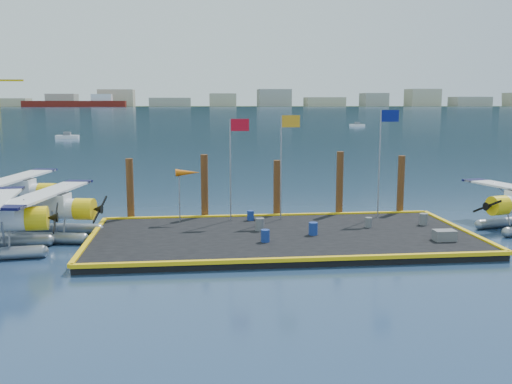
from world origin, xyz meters
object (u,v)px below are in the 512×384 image
at_px(drum_0, 260,224).
at_px(drum_5, 251,215).
at_px(piling_0, 130,191).
at_px(seaplane_b, 41,211).
at_px(piling_1, 205,189).
at_px(drum_3, 265,236).
at_px(seaplane_c, 9,195).
at_px(crate, 444,235).
at_px(piling_2, 277,191).
at_px(piling_3, 340,186).
at_px(piling_4, 401,187).
at_px(flagpole_yellow, 285,151).
at_px(drum_4, 424,219).
at_px(drum_2, 369,222).
at_px(flagpole_red, 234,153).
at_px(drum_1, 313,229).
at_px(flagpole_blue, 383,147).
at_px(windsock, 187,174).

bearing_deg(drum_0, drum_5, 94.53).
bearing_deg(drum_5, piling_0, 166.93).
xyz_separation_m(seaplane_b, piling_1, (8.91, 3.31, 0.61)).
bearing_deg(drum_5, drum_0, -85.47).
bearing_deg(drum_3, seaplane_c, 148.22).
distance_m(drum_0, crate, 9.65).
distance_m(piling_1, piling_2, 4.50).
relative_size(piling_0, piling_3, 0.93).
relative_size(piling_2, piling_4, 0.95).
bearing_deg(drum_5, seaplane_c, 164.89).
bearing_deg(drum_0, flagpole_yellow, 57.79).
bearing_deg(crate, drum_4, 83.21).
bearing_deg(drum_2, piling_2, 136.90).
height_order(seaplane_c, drum_5, seaplane_c).
distance_m(seaplane_b, crate, 21.36).
relative_size(flagpole_red, piling_0, 1.50).
bearing_deg(drum_4, piling_4, 88.75).
relative_size(seaplane_c, drum_0, 14.37).
height_order(crate, piling_3, piling_3).
relative_size(drum_4, drum_5, 1.15).
xyz_separation_m(piling_0, piling_3, (13.00, 0.00, 0.15)).
bearing_deg(piling_2, piling_3, 0.00).
relative_size(drum_1, drum_5, 1.15).
xyz_separation_m(drum_1, crate, (6.37, -1.98, -0.06)).
bearing_deg(drum_1, crate, -17.23).
xyz_separation_m(flagpole_yellow, flagpole_blue, (5.99, -0.00, 0.17)).
xyz_separation_m(drum_4, piling_4, (0.09, 4.03, 1.27)).
relative_size(seaplane_b, windsock, 3.11).
height_order(flagpole_red, piling_3, flagpole_red).
bearing_deg(seaplane_c, drum_1, 74.67).
height_order(crate, piling_1, piling_1).
bearing_deg(flagpole_blue, drum_3, -145.25).
relative_size(flagpole_blue, piling_1, 1.55).
bearing_deg(piling_4, piling_1, 180.00).
bearing_deg(piling_3, flagpole_red, -166.75).
bearing_deg(drum_0, drum_3, -90.42).
distance_m(drum_0, piling_1, 5.49).
distance_m(drum_0, piling_3, 7.30).
height_order(windsock, piling_2, piling_2).
bearing_deg(drum_3, flagpole_red, 102.19).
relative_size(seaplane_c, drum_1, 14.98).
bearing_deg(drum_0, crate, -19.94).
bearing_deg(piling_2, flagpole_yellow, -82.79).
bearing_deg(seaplane_b, drum_4, 98.77).
bearing_deg(drum_2, seaplane_c, 162.68).
relative_size(piling_1, piling_3, 0.98).
bearing_deg(drum_1, drum_2, 23.09).
height_order(seaplane_c, drum_1, seaplane_c).
relative_size(drum_5, piling_3, 0.13).
bearing_deg(piling_1, flagpole_yellow, -18.79).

